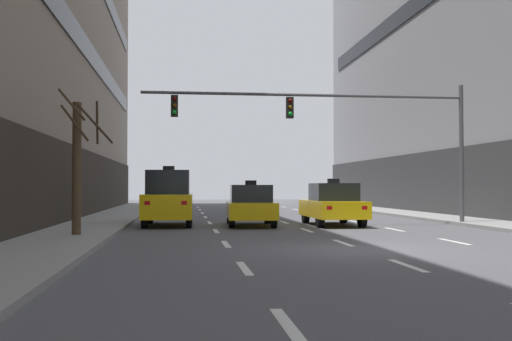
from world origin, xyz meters
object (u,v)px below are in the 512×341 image
(traffic_signal_0, at_px, (343,119))
(taxi_driving_1, at_px, (333,205))
(car_driving_3, at_px, (174,197))
(taxi_driving_2, at_px, (251,206))
(street_tree_1, at_px, (78,164))
(taxi_driving_0, at_px, (169,198))

(traffic_signal_0, bearing_deg, taxi_driving_1, 131.13)
(car_driving_3, bearing_deg, taxi_driving_1, -68.04)
(taxi_driving_1, relative_size, car_driving_3, 0.97)
(taxi_driving_2, xyz_separation_m, car_driving_3, (-3.24, 16.34, 0.05))
(taxi_driving_2, relative_size, traffic_signal_0, 0.34)
(taxi_driving_2, relative_size, street_tree_1, 1.02)
(taxi_driving_1, relative_size, traffic_signal_0, 0.35)
(taxi_driving_0, xyz_separation_m, car_driving_3, (0.03, 15.79, -0.25))
(taxi_driving_0, bearing_deg, taxi_driving_2, -9.49)
(car_driving_3, xyz_separation_m, street_tree_1, (-2.61, -21.86, 1.41))
(taxi_driving_0, relative_size, car_driving_3, 0.99)
(taxi_driving_0, height_order, car_driving_3, taxi_driving_0)
(taxi_driving_1, height_order, taxi_driving_2, taxi_driving_1)
(taxi_driving_0, distance_m, street_tree_1, 6.70)
(taxi_driving_1, bearing_deg, street_tree_1, -149.21)
(taxi_driving_1, xyz_separation_m, car_driving_3, (-6.60, 16.37, 0.01))
(taxi_driving_0, distance_m, traffic_signal_0, 7.71)
(traffic_signal_0, xyz_separation_m, street_tree_1, (-9.54, -5.11, -2.02))
(taxi_driving_0, distance_m, taxi_driving_2, 3.33)
(taxi_driving_2, distance_m, traffic_signal_0, 5.08)
(taxi_driving_0, relative_size, traffic_signal_0, 0.35)
(taxi_driving_2, xyz_separation_m, traffic_signal_0, (3.69, -0.41, 3.47))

